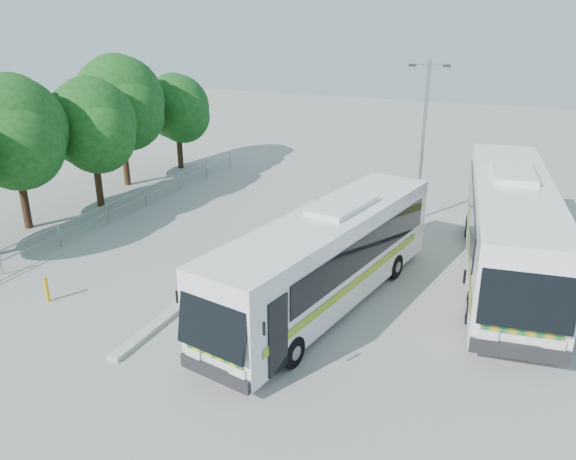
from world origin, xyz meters
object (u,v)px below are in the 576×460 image
at_px(tree_far_e, 178,107).
at_px(bollard, 47,290).
at_px(tree_far_b, 13,130).
at_px(coach_adjacent, 509,225).
at_px(tree_far_d, 120,101).
at_px(tree_far_c, 92,124).
at_px(coach_main, 327,257).
at_px(lamppost, 423,135).

relative_size(tree_far_e, bollard, 6.47).
bearing_deg(tree_far_b, coach_adjacent, 9.40).
height_order(tree_far_b, tree_far_d, tree_far_d).
distance_m(tree_far_b, bollard, 9.09).
xyz_separation_m(tree_far_b, tree_far_c, (0.89, 3.90, -0.31)).
height_order(coach_main, coach_adjacent, coach_adjacent).
xyz_separation_m(tree_far_d, tree_far_e, (0.68, 4.50, -0.93)).
relative_size(coach_main, coach_adjacent, 0.89).
relative_size(tree_far_c, lamppost, 0.87).
relative_size(coach_main, lamppost, 1.59).
distance_m(tree_far_c, tree_far_d, 3.93).
height_order(tree_far_b, coach_adjacent, tree_far_b).
distance_m(tree_far_e, bollard, 18.54).
xyz_separation_m(tree_far_b, coach_adjacent, (20.57, 3.40, -2.57)).
bearing_deg(coach_adjacent, bollard, -156.07).
distance_m(tree_far_b, lamppost, 18.32).
height_order(tree_far_c, coach_adjacent, tree_far_c).
bearing_deg(tree_far_b, lamppost, 26.94).
bearing_deg(lamppost, tree_far_b, -163.93).
relative_size(tree_far_b, lamppost, 0.93).
distance_m(tree_far_d, tree_far_e, 4.65).
distance_m(tree_far_b, tree_far_e, 12.13).
xyz_separation_m(tree_far_c, lamppost, (15.43, 4.39, -0.15)).
distance_m(tree_far_d, coach_adjacent, 21.47).
xyz_separation_m(tree_far_e, lamppost, (15.94, -3.81, 0.22)).
distance_m(tree_far_d, lamppost, 16.65).
xyz_separation_m(coach_main, lamppost, (1.16, 9.83, 2.34)).
bearing_deg(tree_far_b, tree_far_e, 88.17).
bearing_deg(tree_far_d, coach_adjacent, -11.37).
relative_size(tree_far_c, bollard, 7.09).
relative_size(tree_far_c, coach_main, 0.55).
bearing_deg(bollard, tree_far_b, 140.64).
xyz_separation_m(tree_far_b, tree_far_d, (-0.30, 7.60, 0.25)).
bearing_deg(coach_adjacent, coach_main, -144.53).
height_order(coach_adjacent, lamppost, lamppost).
bearing_deg(tree_far_d, lamppost, 2.39).
distance_m(tree_far_c, tree_far_e, 8.22).
relative_size(coach_main, bollard, 12.92).
bearing_deg(tree_far_e, lamppost, -13.43).
relative_size(lamppost, bollard, 8.13).
xyz_separation_m(tree_far_d, lamppost, (16.62, 0.70, -0.71)).
bearing_deg(coach_adjacent, tree_far_d, 161.69).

